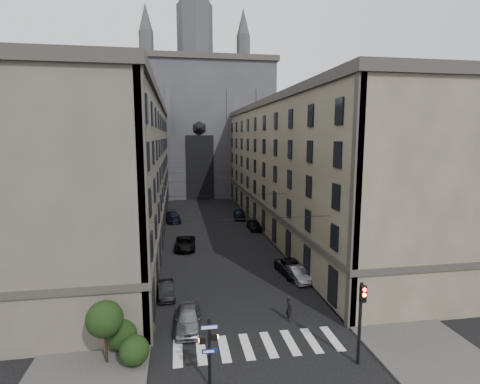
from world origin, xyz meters
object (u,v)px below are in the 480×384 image
car_left_near (188,319)px  car_left_midfar (185,243)px  car_left_far (173,217)px  car_right_midfar (254,225)px  pedestrian (289,308)px  car_right_near (297,274)px  car_right_midnear (293,268)px  car_left_midnear (166,290)px  car_right_far (239,214)px  pedestrian_signal_left (209,347)px  gothic_tower (196,120)px  traffic_light_right (361,314)px

car_left_near → car_left_midfar: car_left_near is taller
car_left_near → car_left_midfar: size_ratio=0.87×
car_left_far → car_right_midfar: 14.12m
car_right_midfar → pedestrian: 27.85m
car_right_near → pedestrian: bearing=-118.1°
pedestrian → car_left_near: bearing=89.7°
car_left_near → pedestrian: bearing=3.1°
car_right_near → car_right_midnear: car_right_midnear is taller
car_left_midnear → car_right_midnear: bearing=9.0°
car_right_far → car_left_midnear: bearing=-105.6°
pedestrian_signal_left → car_right_midfar: size_ratio=0.90×
car_left_near → gothic_tower: bearing=89.3°
pedestrian_signal_left → car_right_midfar: pedestrian_signal_left is taller
traffic_light_right → car_right_midnear: traffic_light_right is taller
car_right_midfar → car_right_far: (-0.98, 7.62, 0.16)m
gothic_tower → car_right_far: size_ratio=12.24×
traffic_light_right → car_right_far: size_ratio=1.10×
car_left_near → pedestrian: size_ratio=2.32×
car_right_near → car_right_midfar: car_right_near is taller
car_left_midfar → car_right_near: car_left_midfar is taller
car_left_far → traffic_light_right: bearing=-82.3°
gothic_tower → car_left_near: size_ratio=12.75×
car_left_midnear → car_right_far: car_right_far is taller
pedestrian_signal_left → car_left_near: 6.75m
car_right_near → car_right_midnear: 1.45m
car_right_near → car_right_midnear: (0.00, 1.45, 0.06)m
gothic_tower → car_right_far: (5.22, -31.67, -16.99)m
car_left_midfar → car_right_midnear: car_left_midfar is taller
traffic_light_right → car_left_far: size_ratio=0.98×
car_left_near → car_left_far: (-1.34, 35.09, -0.00)m
gothic_tower → car_left_far: bearing=-100.4°
pedestrian_signal_left → car_right_midnear: pedestrian_signal_left is taller
car_left_midnear → car_right_midfar: 25.13m
traffic_light_right → pedestrian: 6.98m
pedestrian_signal_left → car_right_midfar: bearing=74.1°
car_left_near → car_right_midnear: size_ratio=0.89×
gothic_tower → car_left_midnear: size_ratio=14.98×
traffic_light_right → car_right_far: traffic_light_right is taller
traffic_light_right → car_right_near: 13.82m
pedestrian_signal_left → car_right_midfar: 35.57m
car_left_midnear → car_right_midnear: (12.40, 3.11, 0.08)m
pedestrian_signal_left → pedestrian: bearing=44.6°
pedestrian → gothic_tower: bearing=2.3°
traffic_light_right → gothic_tower: bearing=94.4°
gothic_tower → pedestrian_signal_left: (-3.51, -73.46, -15.48)m
gothic_tower → pedestrian_signal_left: gothic_tower is taller
gothic_tower → car_right_near: 62.22m
pedestrian_signal_left → car_right_near: size_ratio=1.00×
car_left_far → car_right_far: size_ratio=1.12×
pedestrian_signal_left → car_right_near: pedestrian_signal_left is taller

